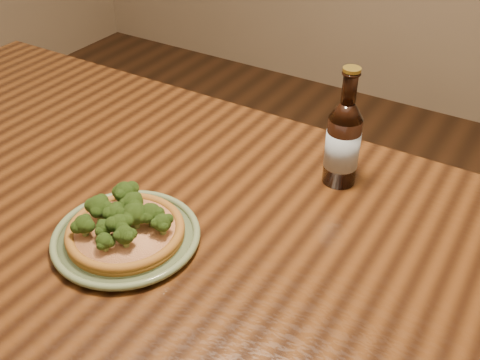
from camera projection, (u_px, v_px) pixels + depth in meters
The scene contains 4 objects.
table at pixel (110, 217), 1.24m from camera, with size 1.60×0.90×0.75m.
plate at pixel (126, 237), 1.03m from camera, with size 0.27×0.27×0.02m.
pizza at pixel (125, 227), 1.02m from camera, with size 0.22×0.22×0.07m.
beer_bottle at pixel (343, 142), 1.14m from camera, with size 0.07×0.07×0.26m.
Camera 1 is at (0.75, -0.57, 1.44)m, focal length 42.00 mm.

